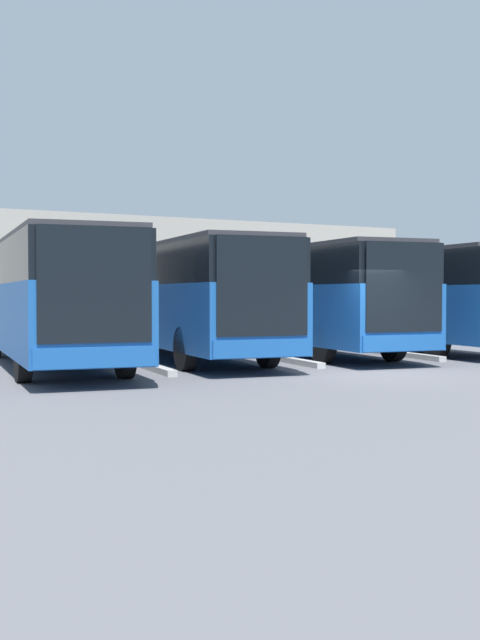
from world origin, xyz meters
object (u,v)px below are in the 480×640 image
bus_0 (401,296)px  bus_2 (183,296)px  bus_1 (301,296)px  bus_3 (50,296)px

bus_0 → bus_2: 8.30m
bus_1 → bus_3: size_ratio=1.00×
bus_0 → bus_3: same height
bus_2 → bus_3: same height
bus_3 → bus_0: bearing=-169.0°
bus_1 → bus_2: same height
bus_0 → bus_2: bearing=8.1°
bus_0 → bus_3: 12.47m
bus_1 → bus_3: same height
bus_1 → bus_3: bearing=12.5°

